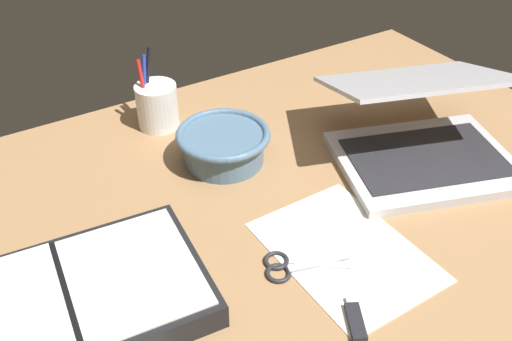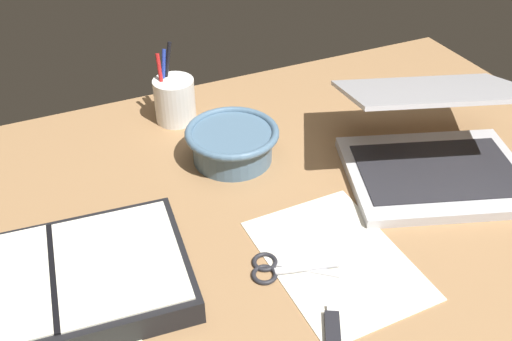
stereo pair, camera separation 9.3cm
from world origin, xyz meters
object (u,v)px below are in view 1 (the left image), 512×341
Objects in this scene: bowl at (224,144)px; scissors at (287,266)px; laptop at (422,133)px; planner at (69,303)px; pen_cup at (157,105)px.

bowl reaches higher than scissors.
laptop is 39.09cm from scissors.
laptop is 3.18× the size of scissors.
laptop is 1.05× the size of planner.
pen_cup is at bearing 154.89° from laptop.
laptop is 51.76cm from pen_cup.
bowl is 29.61cm from scissors.
scissors is at bearing -100.10° from bowl.
scissors is at bearing -10.23° from planner.
bowl is at bearing 106.24° from scissors.
laptop is at bearing 7.53° from planner.
pen_cup is 0.41× the size of planner.
scissors is (-5.16, -28.97, -3.33)cm from bowl.
pen_cup is at bearing 106.75° from bowl.
planner is 3.04× the size of scissors.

